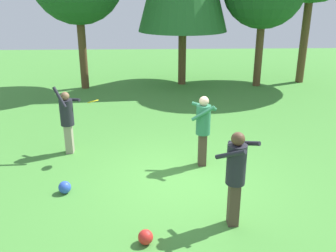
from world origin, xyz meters
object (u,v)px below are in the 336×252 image
Objects in this scene: person_catcher at (203,125)px; person_thrower at (67,117)px; ball_blue at (65,187)px; frisbee at (93,101)px; ball_red at (146,237)px; person_bystander at (236,171)px.

person_thrower is at bearing -4.20° from person_catcher.
person_catcher reaches higher than ball_blue.
person_thrower is 4.83× the size of frisbee.
person_thrower is at bearing 118.16° from ball_red.
person_bystander is 1.90m from ball_red.
frisbee reaches higher than ball_red.
person_catcher is at bearing 22.06° from ball_blue.
person_catcher reaches higher than frisbee.
frisbee is at bearing 0.00° from person_catcher.
frisbee is 1.46× the size of ball_red.
person_catcher is 4.61× the size of frisbee.
ball_red is at bearing 76.24° from person_catcher.
ball_blue is at bearing 32.30° from person_catcher.
ball_blue is (-3.05, -1.23, -0.90)m from person_catcher.
frisbee is 2.23m from ball_blue.
frisbee is at bearing 0.00° from person_thrower.
person_thrower reaches higher than person_bystander.
person_bystander reaches higher than ball_blue.
person_catcher is at bearing -38.59° from person_bystander.
person_catcher is 3.37m from ball_red.
person_thrower is 4.43m from ball_red.
person_bystander is at bearing 17.87° from ball_red.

